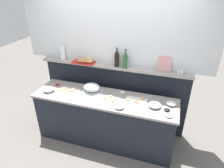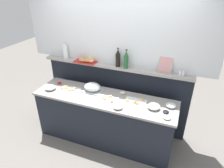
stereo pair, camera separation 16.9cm
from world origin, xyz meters
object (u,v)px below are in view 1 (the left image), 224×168
at_px(sandwich_platter_front, 69,91).
at_px(glass_bowl_extra, 155,105).
at_px(glass_bowl_large, 171,103).
at_px(salt_shaker, 179,71).
at_px(water_carafe, 63,53).
at_px(glass_bowl_medium, 119,107).
at_px(wine_bottle_green, 125,60).
at_px(serving_cloche, 92,88).
at_px(sandwich_platter_rear, 136,101).
at_px(wine_bottle_dark, 117,58).
at_px(condiment_bowl_red, 167,110).
at_px(condiment_bowl_dark, 58,85).
at_px(pepper_shaker, 182,72).
at_px(condiment_bowl_cream, 169,116).
at_px(glass_bowl_small, 49,90).
at_px(condiment_bowl_teal, 122,92).
at_px(sandwich_platter_side, 108,99).
at_px(framed_picture, 164,63).
at_px(bread_basket, 86,61).

distance_m(sandwich_platter_front, glass_bowl_extra, 1.45).
bearing_deg(glass_bowl_large, glass_bowl_extra, -150.15).
distance_m(salt_shaker, water_carafe, 2.02).
xyz_separation_m(glass_bowl_medium, wine_bottle_green, (-0.09, 0.61, 0.50)).
relative_size(serving_cloche, glass_bowl_medium, 2.43).
xyz_separation_m(sandwich_platter_rear, wine_bottle_dark, (-0.43, 0.37, 0.52)).
xyz_separation_m(condiment_bowl_red, condiment_bowl_dark, (-1.92, 0.19, -0.00)).
xyz_separation_m(glass_bowl_medium, pepper_shaker, (0.81, 0.64, 0.40)).
bearing_deg(condiment_bowl_cream, wine_bottle_dark, 146.73).
bearing_deg(glass_bowl_extra, salt_shaker, 58.38).
bearing_deg(salt_shaker, condiment_bowl_cream, -95.48).
distance_m(condiment_bowl_cream, pepper_shaker, 0.75).
bearing_deg(salt_shaker, glass_bowl_large, -98.27).
height_order(sandwich_platter_rear, water_carafe, water_carafe).
bearing_deg(glass_bowl_large, serving_cloche, 179.71).
bearing_deg(wine_bottle_green, condiment_bowl_dark, -167.17).
bearing_deg(water_carafe, glass_bowl_small, -92.74).
relative_size(serving_cloche, wine_bottle_green, 1.08).
bearing_deg(pepper_shaker, water_carafe, 180.00).
bearing_deg(sandwich_platter_front, condiment_bowl_cream, -6.99).
relative_size(sandwich_platter_front, serving_cloche, 1.06).
height_order(condiment_bowl_teal, wine_bottle_green, wine_bottle_green).
bearing_deg(wine_bottle_green, sandwich_platter_side, -109.00).
bearing_deg(sandwich_platter_rear, glass_bowl_large, 6.31).
relative_size(condiment_bowl_dark, framed_picture, 0.31).
xyz_separation_m(sandwich_platter_side, salt_shaker, (1.01, 0.47, 0.42)).
bearing_deg(salt_shaker, glass_bowl_medium, -140.24).
bearing_deg(condiment_bowl_cream, condiment_bowl_teal, 151.87).
bearing_deg(salt_shaker, water_carafe, 180.00).
height_order(condiment_bowl_teal, water_carafe, water_carafe).
relative_size(sandwich_platter_front, water_carafe, 1.42).
bearing_deg(salt_shaker, bread_basket, -179.48).
relative_size(sandwich_platter_side, sandwich_platter_rear, 0.98).
relative_size(glass_bowl_medium, wine_bottle_green, 0.44).
relative_size(glass_bowl_small, pepper_shaker, 2.14).
bearing_deg(condiment_bowl_cream, glass_bowl_extra, 141.20).
distance_m(wine_bottle_dark, salt_shaker, 1.01).
bearing_deg(condiment_bowl_teal, glass_bowl_large, -8.02).
height_order(glass_bowl_large, framed_picture, framed_picture).
bearing_deg(condiment_bowl_cream, pepper_shaker, 80.53).
xyz_separation_m(wine_bottle_dark, water_carafe, (-1.01, 0.00, -0.02)).
relative_size(sandwich_platter_front, condiment_bowl_red, 4.31).
xyz_separation_m(glass_bowl_extra, bread_basket, (-1.28, 0.43, 0.39)).
relative_size(sandwich_platter_front, salt_shaker, 4.16).
xyz_separation_m(glass_bowl_small, condiment_bowl_red, (1.95, 0.04, -0.02)).
bearing_deg(serving_cloche, sandwich_platter_rear, -4.80).
height_order(bread_basket, framed_picture, framed_picture).
distance_m(sandwich_platter_front, condiment_bowl_dark, 0.31).
xyz_separation_m(glass_bowl_extra, wine_bottle_dark, (-0.73, 0.45, 0.49)).
bearing_deg(water_carafe, glass_bowl_medium, -27.07).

